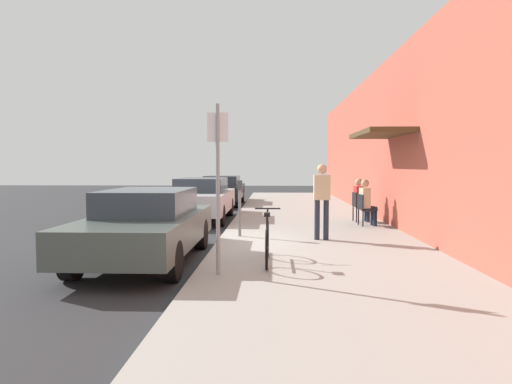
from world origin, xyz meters
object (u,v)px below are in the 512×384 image
object	(u,v)px
seated_patron_1	(361,198)
cafe_chair_0	(365,208)
parked_car_2	(222,189)
pedestrian_standing	(322,195)
parking_meter	(240,204)
bicycle_0	(267,242)
street_sign	(218,175)
seated_patron_0	(367,201)
cafe_chair_1	(359,205)
parked_car_1	(201,198)
parked_car_0	(147,224)

from	to	relation	value
seated_patron_1	cafe_chair_0	bearing A→B (deg)	-93.75
parked_car_2	pedestrian_standing	size ratio (longest dim) A/B	2.59
parking_meter	bicycle_0	bearing A→B (deg)	-76.53
street_sign	seated_patron_0	distance (m)	6.72
cafe_chair_0	pedestrian_standing	size ratio (longest dim) A/B	0.51
parking_meter	seated_patron_1	distance (m)	4.45
cafe_chair_1	bicycle_0	bearing A→B (deg)	-114.46
cafe_chair_0	parking_meter	bearing A→B (deg)	-149.04
seated_patron_0	pedestrian_standing	bearing A→B (deg)	-121.74
parked_car_1	cafe_chair_1	xyz separation A→B (m)	(4.87, -1.07, -0.10)
street_sign	cafe_chair_1	bearing A→B (deg)	63.04
seated_patron_0	cafe_chair_0	bearing A→B (deg)	-171.96
bicycle_0	cafe_chair_1	bearing A→B (deg)	65.54
street_sign	bicycle_0	size ratio (longest dim) A/B	1.52
parked_car_1	parking_meter	xyz separation A→B (m)	(1.55, -3.96, 0.17)
parked_car_2	cafe_chair_1	size ratio (longest dim) A/B	5.06
street_sign	seated_patron_1	world-z (taller)	street_sign
bicycle_0	cafe_chair_0	bearing A→B (deg)	61.66
parking_meter	parked_car_0	bearing A→B (deg)	-123.53
parked_car_1	parking_meter	world-z (taller)	parking_meter
parking_meter	seated_patron_1	xyz separation A→B (m)	(3.38, 2.90, -0.07)
parked_car_0	parking_meter	size ratio (longest dim) A/B	3.33
parked_car_1	cafe_chair_0	distance (m)	5.25
parked_car_0	cafe_chair_0	xyz separation A→B (m)	(4.87, 4.33, -0.08)
cafe_chair_0	seated_patron_1	world-z (taller)	seated_patron_1
cafe_chair_1	pedestrian_standing	world-z (taller)	pedestrian_standing
seated_patron_0	parked_car_0	bearing A→B (deg)	-138.64
parking_meter	cafe_chair_0	size ratio (longest dim) A/B	1.52
cafe_chair_1	seated_patron_1	xyz separation A→B (m)	(0.06, 0.01, 0.19)
parked_car_1	pedestrian_standing	size ratio (longest dim) A/B	2.59
pedestrian_standing	cafe_chair_0	bearing A→B (deg)	59.20
parking_meter	seated_patron_0	xyz separation A→B (m)	(3.38, 2.00, -0.07)
cafe_chair_1	pedestrian_standing	distance (m)	3.65
street_sign	cafe_chair_0	xyz separation A→B (m)	(3.37, 5.72, -1.02)
parked_car_2	street_sign	world-z (taller)	street_sign
parked_car_0	cafe_chair_0	size ratio (longest dim) A/B	5.06
street_sign	seated_patron_0	bearing A→B (deg)	59.09
parked_car_1	cafe_chair_1	size ratio (longest dim) A/B	5.06
parked_car_0	parked_car_2	bearing A→B (deg)	90.00
bicycle_0	pedestrian_standing	xyz separation A→B (m)	(1.19, 2.45, 0.64)
parked_car_2	bicycle_0	world-z (taller)	parked_car_2
parked_car_1	pedestrian_standing	bearing A→B (deg)	-52.03
bicycle_0	pedestrian_standing	size ratio (longest dim) A/B	1.01
parking_meter	cafe_chair_1	bearing A→B (deg)	41.09
parked_car_1	seated_patron_0	size ratio (longest dim) A/B	3.41
cafe_chair_1	cafe_chair_0	bearing A→B (deg)	-89.97
parked_car_0	seated_patron_0	xyz separation A→B (m)	(4.93, 4.34, 0.11)
parked_car_1	parked_car_2	bearing A→B (deg)	90.00
parked_car_0	parked_car_2	world-z (taller)	parked_car_0
cafe_chair_0	pedestrian_standing	world-z (taller)	pedestrian_standing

